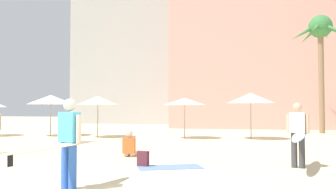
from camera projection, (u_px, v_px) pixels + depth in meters
hotel_pink at (292, 17)px, 32.20m from camera, size 20.68×10.84×19.82m
palm_tree_left at (321, 36)px, 23.25m from camera, size 4.02×3.92×7.75m
cafe_umbrella_1 at (51, 100)px, 20.94m from camera, size 2.73×2.73×2.41m
cafe_umbrella_2 at (251, 98)px, 18.67m from camera, size 2.46×2.46×2.43m
cafe_umbrella_3 at (98, 100)px, 19.87m from camera, size 2.38×2.38×2.32m
cafe_umbrella_5 at (185, 102)px, 19.05m from camera, size 2.32×2.32×2.17m
beach_towel at (170, 167)px, 9.61m from camera, size 1.91×1.40×0.01m
backpack at (143, 159)px, 9.79m from camera, size 0.32×0.27×0.42m
person_far_left at (298, 133)px, 9.46m from camera, size 0.95×2.75×1.75m
person_near_left at (66, 142)px, 6.84m from camera, size 1.05×2.95×1.78m
person_mid_left at (130, 147)px, 11.87m from camera, size 0.43×0.90×0.90m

